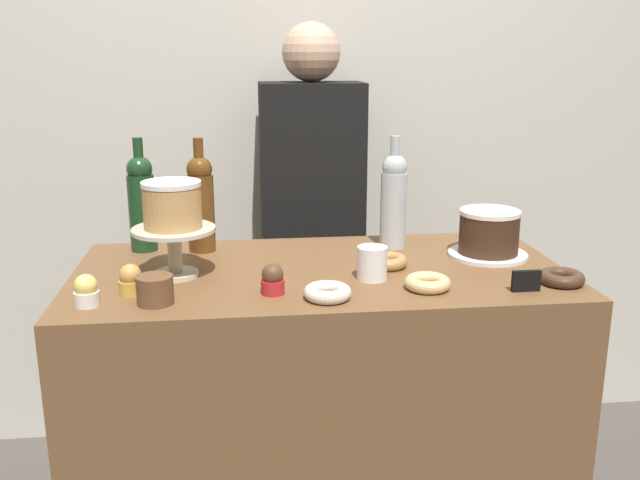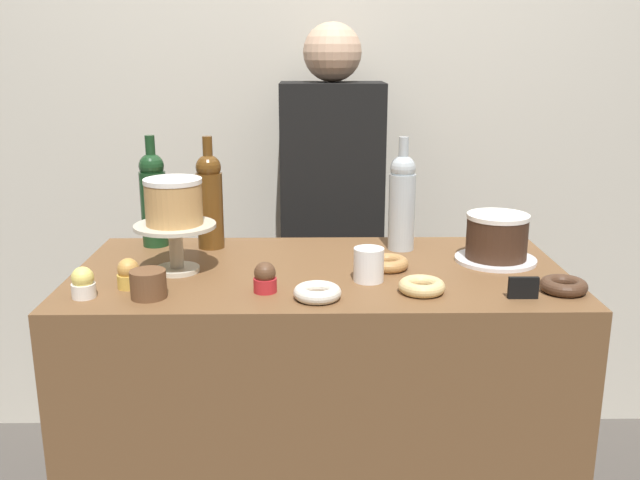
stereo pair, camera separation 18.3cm
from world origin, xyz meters
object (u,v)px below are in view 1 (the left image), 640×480
cake_stand_pedestal (174,243)px  barista_figure (312,240)px  wine_bottle_amber (201,202)px  donut_glazed (428,283)px  cupcake_lemon (86,291)px  cookie_stack (155,290)px  donut_sugar (328,292)px  donut_maple (386,261)px  cupcake_caramel (131,280)px  white_layer_cake (172,205)px  cupcake_chocolate (273,280)px  donut_chocolate (562,278)px  coffee_cup_ceramic (372,263)px  price_sign_chalkboard (526,281)px  chocolate_round_cake (489,231)px  wine_bottle_clear (394,199)px  wine_bottle_green (142,201)px

cake_stand_pedestal → barista_figure: bearing=59.0°
wine_bottle_amber → donut_glazed: bearing=-36.1°
cupcake_lemon → cookie_stack: cupcake_lemon is taller
donut_sugar → donut_maple: (0.19, 0.23, 0.00)m
cupcake_caramel → barista_figure: bearing=58.1°
donut_maple → wine_bottle_amber: bearing=156.5°
white_layer_cake → cupcake_chocolate: (0.24, -0.16, -0.15)m
donut_sugar → cookie_stack: bearing=177.7°
cupcake_caramel → donut_chocolate: (1.05, -0.05, -0.02)m
donut_glazed → coffee_cup_ceramic: size_ratio=1.32×
donut_chocolate → barista_figure: bearing=121.0°
cake_stand_pedestal → price_sign_chalkboard: cake_stand_pedestal is taller
cupcake_lemon → donut_sugar: 0.55m
white_layer_cake → donut_sugar: size_ratio=1.32×
cake_stand_pedestal → white_layer_cake: bearing=-90.0°
white_layer_cake → donut_chocolate: 0.98m
cupcake_chocolate → donut_sugar: 0.14m
chocolate_round_cake → donut_chocolate: chocolate_round_cake is taller
wine_bottle_clear → cupcake_chocolate: size_ratio=4.38×
wine_bottle_clear → donut_maple: (-0.06, -0.19, -0.13)m
donut_glazed → donut_sugar: bearing=-170.7°
wine_bottle_amber → wine_bottle_green: bearing=171.4°
donut_glazed → cupcake_caramel: bearing=176.3°
donut_sugar → chocolate_round_cake: bearing=31.0°
cupcake_lemon → price_sign_chalkboard: (1.03, -0.02, -0.01)m
chocolate_round_cake → price_sign_chalkboard: (-0.01, -0.30, -0.05)m
wine_bottle_amber → cupcake_chocolate: wine_bottle_amber is taller
cake_stand_pedestal → donut_chocolate: 0.97m
cupcake_caramel → coffee_cup_ceramic: coffee_cup_ceramic is taller
donut_chocolate → price_sign_chalkboard: (-0.11, -0.04, 0.01)m
price_sign_chalkboard → barista_figure: barista_figure is taller
cookie_stack → price_sign_chalkboard: size_ratio=1.20×
cookie_stack → donut_chocolate: bearing=1.4°
cake_stand_pedestal → coffee_cup_ceramic: size_ratio=2.48×
wine_bottle_green → donut_glazed: wine_bottle_green is taller
coffee_cup_ceramic → cupcake_lemon: bearing=-170.6°
cupcake_chocolate → donut_glazed: (0.37, -0.01, -0.02)m
cupcake_lemon → cake_stand_pedestal: bearing=46.9°
barista_figure → wine_bottle_green: bearing=-140.0°
coffee_cup_ceramic → cookie_stack: bearing=-167.6°
cake_stand_pedestal → cupcake_caramel: (-0.09, -0.13, -0.05)m
price_sign_chalkboard → coffee_cup_ceramic: bearing=159.0°
donut_sugar → wine_bottle_green: bearing=135.1°
wine_bottle_green → wine_bottle_clear: bearing=-4.0°
cupcake_lemon → coffee_cup_ceramic: bearing=9.4°
cake_stand_pedestal → cookie_stack: size_ratio=2.50×
chocolate_round_cake → cake_stand_pedestal: bearing=-174.6°
donut_glazed → coffee_cup_ceramic: coffee_cup_ceramic is taller
coffee_cup_ceramic → price_sign_chalkboard: bearing=-21.0°
wine_bottle_green → cupcake_caramel: wine_bottle_green is taller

